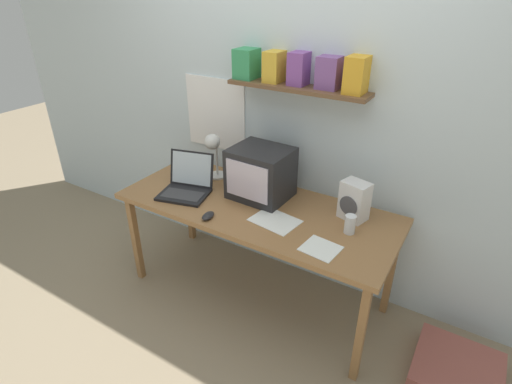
% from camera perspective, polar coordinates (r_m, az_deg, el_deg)
% --- Properties ---
extents(ground_plane, '(12.00, 12.00, 0.00)m').
position_cam_1_polar(ground_plane, '(3.04, 0.00, -14.11)').
color(ground_plane, gray).
extents(back_wall, '(5.60, 0.24, 2.60)m').
position_cam_1_polar(back_wall, '(2.73, 4.91, 12.35)').
color(back_wall, silver).
rests_on(back_wall, ground_plane).
extents(corner_desk, '(1.83, 0.74, 0.74)m').
position_cam_1_polar(corner_desk, '(2.63, 0.00, -3.02)').
color(corner_desk, '#97693E').
rests_on(corner_desk, ground_plane).
extents(crt_monitor, '(0.39, 0.34, 0.34)m').
position_cam_1_polar(crt_monitor, '(2.63, 0.68, 2.70)').
color(crt_monitor, '#232326').
rests_on(crt_monitor, corner_desk).
extents(laptop, '(0.39, 0.38, 0.26)m').
position_cam_1_polar(laptop, '(2.78, -9.77, 1.28)').
color(laptop, black).
rests_on(laptop, corner_desk).
extents(desk_lamp, '(0.14, 0.19, 0.35)m').
position_cam_1_polar(desk_lamp, '(2.85, -6.09, 6.19)').
color(desk_lamp, silver).
rests_on(desk_lamp, corner_desk).
extents(juice_glass, '(0.06, 0.06, 0.11)m').
position_cam_1_polar(juice_glass, '(2.37, 13.26, -4.62)').
color(juice_glass, white).
rests_on(juice_glass, corner_desk).
extents(space_heater, '(0.19, 0.16, 0.24)m').
position_cam_1_polar(space_heater, '(2.48, 13.88, -1.22)').
color(space_heater, white).
rests_on(space_heater, corner_desk).
extents(computer_mouse, '(0.07, 0.11, 0.03)m').
position_cam_1_polar(computer_mouse, '(2.48, -6.87, -3.39)').
color(computer_mouse, '#232326').
rests_on(computer_mouse, corner_desk).
extents(loose_paper_near_monitor, '(0.22, 0.20, 0.00)m').
position_cam_1_polar(loose_paper_near_monitor, '(2.23, 9.22, -7.96)').
color(loose_paper_near_monitor, white).
rests_on(loose_paper_near_monitor, corner_desk).
extents(open_notebook, '(0.31, 0.25, 0.00)m').
position_cam_1_polar(open_notebook, '(2.44, 2.73, -4.10)').
color(open_notebook, white).
rests_on(open_notebook, corner_desk).
extents(floor_cushion, '(0.47, 0.47, 0.11)m').
position_cam_1_polar(floor_cushion, '(2.76, 26.72, -21.99)').
color(floor_cushion, '#9E544A').
rests_on(floor_cushion, ground_plane).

